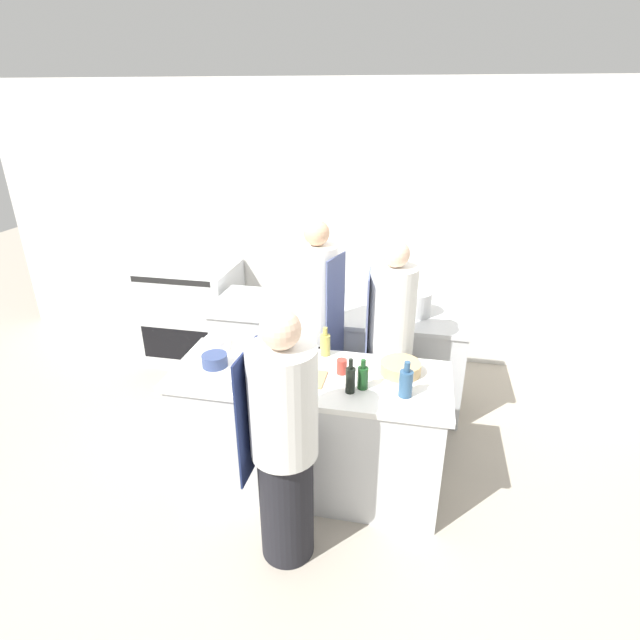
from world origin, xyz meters
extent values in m
plane|color=#A89E8E|center=(0.00, 0.00, 0.00)|extent=(16.00, 16.00, 0.00)
cube|color=silver|center=(0.00, 2.13, 1.40)|extent=(8.00, 0.06, 2.80)
cube|color=silver|center=(0.00, 0.00, 0.43)|extent=(1.83, 0.72, 0.86)
cube|color=white|center=(0.00, 0.00, 0.88)|extent=(1.90, 0.75, 0.04)
cube|color=silver|center=(0.00, 1.18, 0.43)|extent=(2.22, 0.72, 0.86)
cube|color=silver|center=(0.00, 1.18, 0.88)|extent=(2.31, 0.75, 0.04)
cube|color=silver|center=(-1.70, 1.71, 0.51)|extent=(0.99, 0.74, 1.01)
cube|color=black|center=(-1.70, 1.34, 0.28)|extent=(0.79, 0.01, 0.35)
cube|color=black|center=(-1.70, 1.34, 0.97)|extent=(0.84, 0.01, 0.06)
cylinder|color=black|center=(0.00, -0.65, 0.38)|extent=(0.33, 0.33, 0.76)
cylinder|color=silver|center=(0.00, -0.65, 1.10)|extent=(0.39, 0.39, 0.68)
cube|color=#19234C|center=(-0.20, -0.65, 1.01)|extent=(0.02, 0.37, 0.79)
sphere|color=beige|center=(0.00, -0.65, 1.55)|extent=(0.22, 0.22, 0.22)
cylinder|color=black|center=(-0.10, 0.71, 0.41)|extent=(0.27, 0.27, 0.83)
cylinder|color=white|center=(-0.10, 0.71, 1.21)|extent=(0.32, 0.32, 0.78)
cube|color=#4C567F|center=(0.06, 0.66, 1.10)|extent=(0.10, 0.29, 0.88)
sphere|color=tan|center=(-0.10, 0.71, 1.70)|extent=(0.20, 0.20, 0.20)
cylinder|color=black|center=(0.50, 0.54, 0.40)|extent=(0.29, 0.29, 0.79)
cylinder|color=silver|center=(0.50, 0.54, 1.16)|extent=(0.34, 0.34, 0.73)
cube|color=#4C567F|center=(0.33, 0.53, 1.05)|extent=(0.03, 0.33, 0.84)
sphere|color=beige|center=(0.50, 0.54, 1.62)|extent=(0.20, 0.20, 0.20)
cylinder|color=#2D5175|center=(0.65, -0.14, 0.99)|extent=(0.09, 0.09, 0.17)
cylinder|color=#2D5175|center=(0.65, -0.14, 1.11)|extent=(0.04, 0.04, 0.07)
cylinder|color=black|center=(0.30, -0.17, 0.99)|extent=(0.06, 0.06, 0.17)
cylinder|color=black|center=(0.30, -0.17, 1.11)|extent=(0.03, 0.03, 0.07)
cylinder|color=#19471E|center=(0.37, -0.10, 0.98)|extent=(0.07, 0.07, 0.15)
cylinder|color=#19471E|center=(0.37, -0.10, 1.08)|extent=(0.03, 0.03, 0.06)
cylinder|color=#B2A84C|center=(0.05, 0.30, 0.98)|extent=(0.07, 0.07, 0.16)
cylinder|color=#B2A84C|center=(0.05, 0.30, 1.09)|extent=(0.03, 0.03, 0.06)
cylinder|color=#5B2319|center=(-0.33, 0.28, 0.97)|extent=(0.07, 0.07, 0.14)
cylinder|color=#5B2319|center=(-0.33, 0.28, 1.07)|extent=(0.03, 0.03, 0.05)
cylinder|color=navy|center=(-0.68, -0.02, 0.95)|extent=(0.18, 0.18, 0.09)
cylinder|color=tan|center=(0.60, 0.14, 0.95)|extent=(0.28, 0.28, 0.08)
cylinder|color=#B7BABC|center=(-0.42, -0.21, 0.94)|extent=(0.24, 0.24, 0.08)
cylinder|color=white|center=(-0.76, 0.24, 0.95)|extent=(0.19, 0.19, 0.09)
cylinder|color=#B2382D|center=(0.21, 0.06, 0.96)|extent=(0.07, 0.07, 0.10)
cube|color=tan|center=(-0.09, -0.07, 0.91)|extent=(0.42, 0.22, 0.01)
cylinder|color=silver|center=(0.66, 1.17, 1.01)|extent=(0.28, 0.28, 0.21)
camera|label=1|loc=(0.66, -2.86, 2.64)|focal=28.00mm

